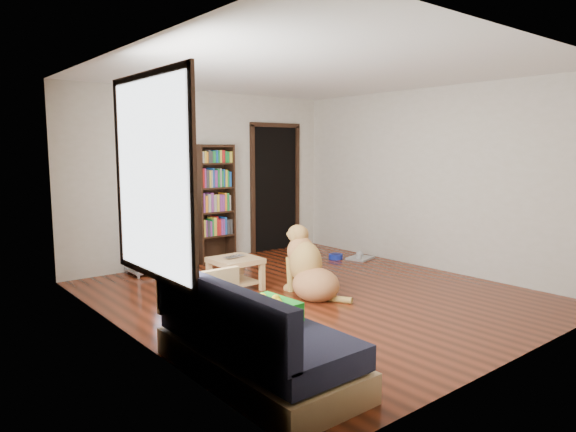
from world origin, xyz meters
TOP-DOWN VIEW (x-y plane):
  - ground at (0.00, 0.00)m, footprint 5.00×5.00m
  - ceiling at (0.00, 0.00)m, footprint 5.00×5.00m
  - wall_back at (0.00, 2.50)m, footprint 4.50×0.00m
  - wall_front at (0.00, -2.50)m, footprint 4.50×0.00m
  - wall_left at (-2.25, 0.00)m, footprint 0.00×5.00m
  - wall_right at (2.25, 0.00)m, footprint 0.00×5.00m
  - green_cushion at (-1.75, -1.39)m, footprint 0.46×0.46m
  - laptop at (-0.61, 0.72)m, footprint 0.31×0.23m
  - dog_bowl at (1.61, 1.25)m, footprint 0.22×0.22m
  - grey_rag at (1.91, 1.00)m, footprint 0.47×0.41m
  - window at (-2.23, -0.50)m, footprint 0.03×1.46m
  - doorway at (1.35, 2.48)m, footprint 1.03×0.05m
  - tv_stand at (-0.90, 2.25)m, footprint 0.90×0.45m
  - crt_tv at (-0.90, 2.27)m, footprint 0.55×0.52m
  - bookshelf at (0.05, 2.34)m, footprint 0.60×0.30m
  - sofa at (-1.87, -1.38)m, footprint 0.80×1.80m
  - coffee_table at (-0.61, 0.75)m, footprint 0.55×0.55m
  - dog at (-0.08, -0.02)m, footprint 0.60×1.05m

SIDE VIEW (x-z plane):
  - ground at x=0.00m, z-range 0.00..0.00m
  - grey_rag at x=1.91m, z-range 0.00..0.03m
  - dog_bowl at x=1.61m, z-range 0.00..0.08m
  - sofa at x=-1.87m, z-range -0.14..0.66m
  - tv_stand at x=-0.90m, z-range 0.02..0.52m
  - coffee_table at x=-0.61m, z-range 0.08..0.48m
  - dog at x=-0.08m, z-range -0.12..0.74m
  - laptop at x=-0.61m, z-range 0.40..0.42m
  - green_cushion at x=-1.75m, z-range 0.42..0.57m
  - crt_tv at x=-0.90m, z-range 0.45..1.03m
  - bookshelf at x=0.05m, z-range 0.10..1.90m
  - doorway at x=1.35m, z-range 0.03..2.21m
  - wall_back at x=0.00m, z-range -0.95..3.55m
  - wall_front at x=0.00m, z-range -0.95..3.55m
  - wall_left at x=-2.25m, z-range -1.20..3.80m
  - wall_right at x=2.25m, z-range -1.20..3.80m
  - window at x=-2.23m, z-range 0.65..2.35m
  - ceiling at x=0.00m, z-range 2.60..2.60m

